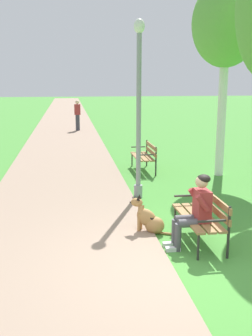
{
  "coord_description": "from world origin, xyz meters",
  "views": [
    {
      "loc": [
        -1.65,
        -5.39,
        2.75
      ],
      "look_at": [
        -0.47,
        2.88,
        0.9
      ],
      "focal_mm": 42.96,
      "sensor_mm": 36.0,
      "label": 1
    }
  ],
  "objects_px": {
    "person_seated_on_near_bench": "(196,208)",
    "pedestrian_distant": "(78,115)",
    "park_bench_near": "(203,213)",
    "park_bench_mid": "(145,154)",
    "lamp_post_near": "(139,109)",
    "dog_shepherd": "(149,219)",
    "birch_tree_third": "(226,25)"
  },
  "relations": [
    {
      "from": "park_bench_mid",
      "to": "birch_tree_third",
      "type": "height_order",
      "value": "birch_tree_third"
    },
    {
      "from": "person_seated_on_near_bench",
      "to": "pedestrian_distant",
      "type": "distance_m",
      "value": 15.79
    },
    {
      "from": "person_seated_on_near_bench",
      "to": "birch_tree_third",
      "type": "xyz_separation_m",
      "value": [
        2.3,
        4.92,
        3.5
      ]
    },
    {
      "from": "pedestrian_distant",
      "to": "park_bench_near",
      "type": "bearing_deg",
      "value": -83.59
    },
    {
      "from": "dog_shepherd",
      "to": "lamp_post_near",
      "type": "relative_size",
      "value": 0.19
    },
    {
      "from": "park_bench_mid",
      "to": "lamp_post_near",
      "type": "bearing_deg",
      "value": -104.15
    },
    {
      "from": "person_seated_on_near_bench",
      "to": "park_bench_near",
      "type": "bearing_deg",
      "value": 45.82
    },
    {
      "from": "park_bench_mid",
      "to": "lamp_post_near",
      "type": "relative_size",
      "value": 0.37
    },
    {
      "from": "pedestrian_distant",
      "to": "lamp_post_near",
      "type": "bearing_deg",
      "value": -85.03
    },
    {
      "from": "park_bench_near",
      "to": "pedestrian_distant",
      "type": "distance_m",
      "value": 15.6
    },
    {
      "from": "person_seated_on_near_bench",
      "to": "lamp_post_near",
      "type": "relative_size",
      "value": 0.31
    },
    {
      "from": "lamp_post_near",
      "to": "birch_tree_third",
      "type": "xyz_separation_m",
      "value": [
        2.73,
        1.91,
        2.09
      ]
    },
    {
      "from": "dog_shepherd",
      "to": "pedestrian_distant",
      "type": "height_order",
      "value": "pedestrian_distant"
    },
    {
      "from": "dog_shepherd",
      "to": "birch_tree_third",
      "type": "relative_size",
      "value": 0.14
    },
    {
      "from": "park_bench_near",
      "to": "dog_shepherd",
      "type": "bearing_deg",
      "value": 147.36
    },
    {
      "from": "park_bench_near",
      "to": "person_seated_on_near_bench",
      "type": "bearing_deg",
      "value": -134.18
    },
    {
      "from": "person_seated_on_near_bench",
      "to": "lamp_post_near",
      "type": "xyz_separation_m",
      "value": [
        -0.43,
        3.01,
        1.41
      ]
    },
    {
      "from": "pedestrian_distant",
      "to": "person_seated_on_near_bench",
      "type": "bearing_deg",
      "value": -84.42
    },
    {
      "from": "person_seated_on_near_bench",
      "to": "dog_shepherd",
      "type": "xyz_separation_m",
      "value": [
        -0.62,
        0.74,
        -0.42
      ]
    },
    {
      "from": "park_bench_near",
      "to": "pedestrian_distant",
      "type": "xyz_separation_m",
      "value": [
        -1.74,
        15.5,
        0.33
      ]
    },
    {
      "from": "park_bench_near",
      "to": "park_bench_mid",
      "type": "relative_size",
      "value": 1.0
    },
    {
      "from": "birch_tree_third",
      "to": "pedestrian_distant",
      "type": "xyz_separation_m",
      "value": [
        -3.84,
        10.79,
        -3.34
      ]
    },
    {
      "from": "park_bench_mid",
      "to": "birch_tree_third",
      "type": "distance_m",
      "value": 4.28
    },
    {
      "from": "lamp_post_near",
      "to": "pedestrian_distant",
      "type": "distance_m",
      "value": 12.81
    },
    {
      "from": "park_bench_near",
      "to": "lamp_post_near",
      "type": "distance_m",
      "value": 3.27
    },
    {
      "from": "birch_tree_third",
      "to": "pedestrian_distant",
      "type": "relative_size",
      "value": 3.28
    },
    {
      "from": "park_bench_mid",
      "to": "dog_shepherd",
      "type": "bearing_deg",
      "value": -100.0
    },
    {
      "from": "park_bench_near",
      "to": "lamp_post_near",
      "type": "height_order",
      "value": "lamp_post_near"
    },
    {
      "from": "birch_tree_third",
      "to": "dog_shepherd",
      "type": "bearing_deg",
      "value": -124.99
    },
    {
      "from": "dog_shepherd",
      "to": "pedestrian_distant",
      "type": "bearing_deg",
      "value": 93.5
    },
    {
      "from": "park_bench_mid",
      "to": "pedestrian_distant",
      "type": "xyz_separation_m",
      "value": [
        -1.8,
        9.96,
        0.33
      ]
    },
    {
      "from": "park_bench_mid",
      "to": "dog_shepherd",
      "type": "xyz_separation_m",
      "value": [
        -0.88,
        -5.01,
        -0.25
      ]
    }
  ]
}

